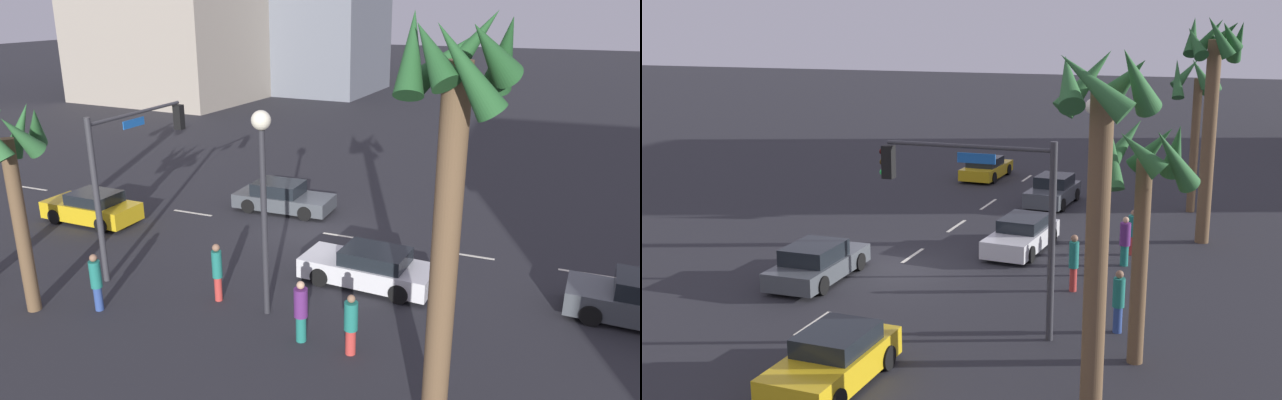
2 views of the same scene
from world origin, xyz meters
TOP-DOWN VIEW (x-y plane):
  - ground_plane at (0.00, 0.00)m, footprint 220.00×220.00m
  - lane_stripe_1 at (-11.00, 0.00)m, footprint 2.40×0.14m
  - lane_stripe_2 at (-6.51, 0.00)m, footprint 2.19×0.14m
  - lane_stripe_3 at (-1.77, 0.00)m, footprint 1.99×0.14m
  - lane_stripe_4 at (5.59, 0.00)m, footprint 1.99×0.14m
  - lane_stripe_5 at (15.59, 0.00)m, footprint 2.57×0.14m
  - car_0 at (2.01, -1.91)m, footprint 4.47×2.04m
  - car_3 at (8.90, 2.58)m, footprint 4.17×1.92m
  - car_4 at (-3.94, 3.70)m, footprint 4.55×2.07m
  - traffic_signal at (4.42, 5.03)m, footprint 0.32×5.20m
  - streetlamp at (-1.68, 6.73)m, footprint 0.56×0.56m
  - pedestrian_0 at (3.18, 8.56)m, footprint 0.47×0.47m
  - pedestrian_1 at (0.11, 6.61)m, footprint 0.44×0.44m
  - pedestrian_2 at (-3.29, 7.77)m, footprint 0.55×0.55m
  - pedestrian_3 at (-4.78, 7.84)m, footprint 0.53×0.53m
  - palm_tree_0 at (-7.53, 10.23)m, footprint 2.44×2.67m
  - palm_tree_3 at (5.06, 9.33)m, footprint 2.65×2.78m

SIDE VIEW (x-z plane):
  - ground_plane at x=0.00m, z-range 0.00..0.00m
  - lane_stripe_1 at x=-11.00m, z-range 0.00..0.01m
  - lane_stripe_2 at x=-6.51m, z-range 0.00..0.01m
  - lane_stripe_3 at x=-1.77m, z-range 0.00..0.01m
  - lane_stripe_4 at x=5.59m, z-range 0.00..0.01m
  - lane_stripe_5 at x=15.59m, z-range 0.00..0.01m
  - car_4 at x=-3.94m, z-range -0.04..1.26m
  - car_0 at x=2.01m, z-range -0.05..1.28m
  - car_3 at x=8.90m, z-range -0.04..1.31m
  - pedestrian_3 at x=-4.78m, z-range 0.04..1.80m
  - pedestrian_2 at x=-3.29m, z-range 0.04..1.88m
  - pedestrian_0 at x=3.18m, z-range 0.06..1.92m
  - pedestrian_1 at x=0.11m, z-range 0.07..2.01m
  - traffic_signal at x=4.42m, z-range 1.04..6.65m
  - streetlamp at x=-1.68m, z-range 1.24..7.47m
  - palm_tree_3 at x=5.06m, z-range 1.67..8.10m
  - palm_tree_0 at x=-7.53m, z-range 1.92..10.98m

